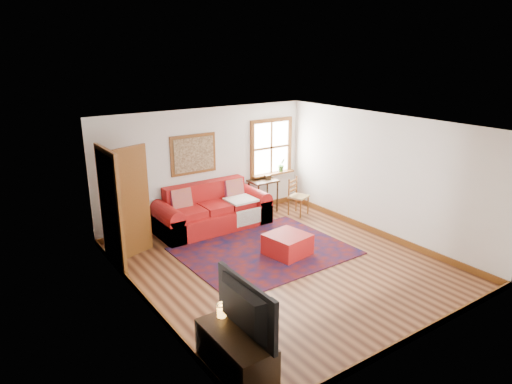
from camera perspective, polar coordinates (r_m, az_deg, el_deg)
ground at (r=8.25m, az=3.29°, el=-9.06°), size 5.50×5.50×0.00m
room_envelope at (r=7.67m, az=3.43°, el=2.09°), size 5.04×5.54×2.52m
window at (r=10.87m, az=2.10°, el=4.87°), size 1.18×0.20×1.38m
doorway at (r=8.36m, az=-16.41°, el=-1.47°), size 0.89×1.08×2.14m
framed_artwork at (r=9.76m, az=-7.81°, el=4.69°), size 1.05×0.07×0.85m
persian_rug at (r=8.74m, az=1.11°, el=-7.37°), size 3.07×2.48×0.02m
red_leather_sofa at (r=9.81m, az=-5.49°, el=-2.69°), size 2.42×1.00×0.95m
red_ottoman at (r=8.55m, az=3.94°, el=-6.58°), size 0.81×0.81×0.40m
side_table at (r=10.63m, az=0.90°, el=0.86°), size 0.64×0.48×0.77m
ladder_back_chair at (r=10.56m, az=5.11°, el=-0.36°), size 0.51×0.50×0.86m
media_cabinet at (r=5.58m, az=-2.57°, el=-19.83°), size 0.48×1.08×0.59m
television at (r=5.22m, az=-2.33°, el=-14.45°), size 0.15×1.13×0.65m
candle_hurricane at (r=5.66m, az=-4.34°, el=-14.60°), size 0.12×0.12×0.18m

